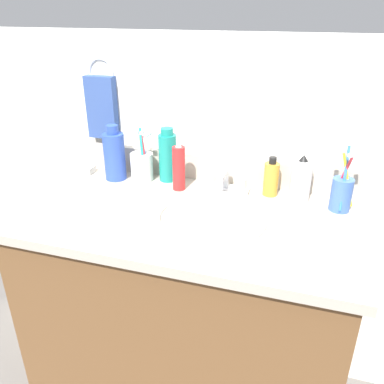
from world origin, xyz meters
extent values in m
cube|color=brown|center=(0.00, 0.00, 0.40)|extent=(0.96, 0.49, 0.79)
cube|color=#B2A899|center=(0.00, 0.00, 0.81)|extent=(1.00, 0.54, 0.03)
cube|color=#B2A899|center=(0.00, 0.26, 0.87)|extent=(1.00, 0.02, 0.09)
cube|color=white|center=(0.00, 0.32, 0.65)|extent=(2.10, 0.04, 1.30)
torus|color=silver|center=(-0.40, 0.30, 1.16)|extent=(0.10, 0.01, 0.10)
cube|color=#334C8C|center=(-0.40, 0.28, 1.04)|extent=(0.11, 0.04, 0.22)
torus|color=white|center=(0.08, -0.01, 0.83)|extent=(0.33, 0.33, 0.02)
ellipsoid|color=white|center=(0.08, -0.01, 0.78)|extent=(0.28, 0.28, 0.11)
cylinder|color=#B2B5BA|center=(0.08, -0.01, 0.75)|extent=(0.04, 0.04, 0.01)
cube|color=silver|center=(0.08, 0.19, 0.83)|extent=(0.16, 0.05, 0.01)
cylinder|color=silver|center=(0.08, 0.19, 0.86)|extent=(0.02, 0.02, 0.06)
cylinder|color=silver|center=(0.08, 0.15, 0.89)|extent=(0.02, 0.09, 0.02)
cylinder|color=silver|center=(0.02, 0.19, 0.85)|extent=(0.03, 0.03, 0.04)
cylinder|color=silver|center=(0.13, 0.19, 0.85)|extent=(0.03, 0.03, 0.04)
cylinder|color=red|center=(-0.07, 0.15, 0.89)|extent=(0.04, 0.04, 0.15)
cone|color=white|center=(-0.07, 0.15, 0.98)|extent=(0.02, 0.02, 0.02)
cylinder|color=teal|center=(-0.13, 0.21, 0.90)|extent=(0.06, 0.06, 0.16)
cylinder|color=teal|center=(-0.13, 0.21, 0.99)|extent=(0.04, 0.04, 0.02)
cylinder|color=#2D4CB2|center=(-0.31, 0.17, 0.90)|extent=(0.07, 0.07, 0.16)
cylinder|color=#2D4CB2|center=(-0.31, 0.17, 1.00)|extent=(0.04, 0.04, 0.03)
cylinder|color=gold|center=(0.22, 0.20, 0.87)|extent=(0.05, 0.05, 0.11)
cylinder|color=black|center=(0.22, 0.20, 0.94)|extent=(0.02, 0.02, 0.02)
cylinder|color=white|center=(0.32, 0.18, 0.89)|extent=(0.06, 0.06, 0.13)
cone|color=black|center=(0.32, 0.18, 0.96)|extent=(0.03, 0.03, 0.02)
cylinder|color=white|center=(-0.22, 0.19, 0.87)|extent=(0.08, 0.08, 0.10)
cylinder|color=#26B2B2|center=(-0.21, 0.18, 0.92)|extent=(0.02, 0.03, 0.18)
cube|color=white|center=(-0.20, 0.17, 1.00)|extent=(0.01, 0.02, 0.01)
cylinder|color=yellow|center=(-0.22, 0.20, 0.91)|extent=(0.01, 0.04, 0.15)
cube|color=white|center=(-0.22, 0.22, 0.97)|extent=(0.01, 0.02, 0.01)
cylinder|color=blue|center=(-0.20, 0.19, 0.91)|extent=(0.04, 0.03, 0.16)
cube|color=white|center=(-0.19, 0.20, 0.98)|extent=(0.01, 0.02, 0.01)
cylinder|color=#D8333F|center=(-0.20, 0.18, 0.91)|extent=(0.03, 0.01, 0.16)
cube|color=white|center=(-0.19, 0.18, 0.98)|extent=(0.01, 0.02, 0.01)
cylinder|color=#3F66B7|center=(0.43, 0.15, 0.87)|extent=(0.06, 0.06, 0.10)
cylinder|color=blue|center=(0.43, 0.14, 0.93)|extent=(0.01, 0.05, 0.19)
cube|color=white|center=(0.44, 0.12, 1.00)|extent=(0.01, 0.02, 0.01)
cylinder|color=#D8333F|center=(0.43, 0.16, 0.91)|extent=(0.04, 0.05, 0.16)
cube|color=white|center=(0.41, 0.18, 0.98)|extent=(0.01, 0.02, 0.02)
cylinder|color=yellow|center=(0.44, 0.16, 0.92)|extent=(0.05, 0.02, 0.17)
cube|color=white|center=(0.47, 0.16, 0.99)|extent=(0.01, 0.02, 0.01)
cube|color=white|center=(-0.44, 0.19, 0.83)|extent=(0.06, 0.04, 0.02)
camera|label=1|loc=(0.32, -0.97, 1.37)|focal=36.92mm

